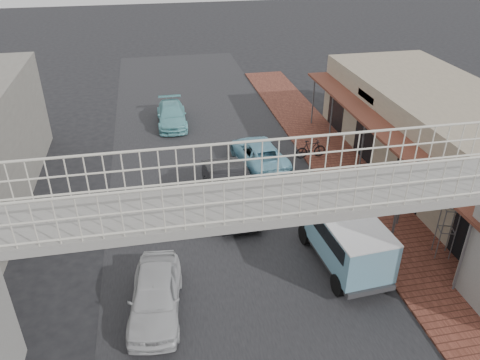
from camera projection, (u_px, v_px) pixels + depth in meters
name	position (u px, v px, depth m)	size (l,w,h in m)	color
ground	(239.00, 261.00, 17.50)	(120.00, 120.00, 0.00)	black
road_strip	(239.00, 261.00, 17.50)	(10.00, 60.00, 0.01)	black
sidewalk	(367.00, 200.00, 21.14)	(3.00, 40.00, 0.10)	brown
shophouse_row	(453.00, 144.00, 21.78)	(7.20, 18.00, 4.00)	gray
footbridge	(268.00, 263.00, 12.52)	(16.40, 2.40, 6.34)	gray
white_hatchback	(155.00, 295.00, 14.97)	(1.60, 3.97, 1.35)	silver
dark_sedan	(230.00, 190.00, 20.39)	(1.75, 5.01, 1.65)	black
angkot_curb	(259.00, 153.00, 24.02)	(2.07, 4.50, 1.25)	#76B6CD
angkot_far	(172.00, 115.00, 28.63)	(1.72, 4.23, 1.23)	#72BFC6
angkot_van	(346.00, 235.00, 16.72)	(2.24, 4.41, 2.10)	black
motorcycle_near	(334.00, 181.00, 21.66)	(0.58, 1.67, 0.88)	black
motorcycle_far	(311.00, 149.00, 24.51)	(0.47, 1.67, 1.00)	black
street_clock	(453.00, 203.00, 16.55)	(0.72, 0.66, 2.77)	#59595B
arrow_sign	(425.00, 176.00, 17.56)	(1.97, 1.28, 3.29)	#59595B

